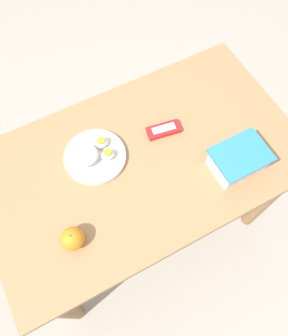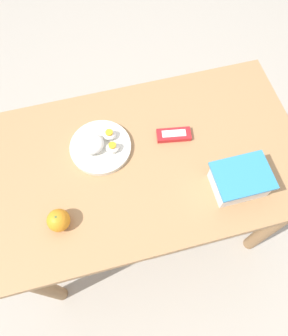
# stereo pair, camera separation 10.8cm
# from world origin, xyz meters

# --- Properties ---
(ground_plane) EXTENTS (10.00, 10.00, 0.00)m
(ground_plane) POSITION_xyz_m (0.00, 0.00, 0.00)
(ground_plane) COLOR #B2A899
(table) EXTENTS (1.11, 0.65, 0.72)m
(table) POSITION_xyz_m (0.00, 0.00, 0.60)
(table) COLOR #AD7F51
(table) RESTS_ON ground_plane
(food_container) EXTENTS (0.18, 0.14, 0.09)m
(food_container) POSITION_xyz_m (-0.27, 0.17, 0.76)
(food_container) COLOR white
(food_container) RESTS_ON table
(orange_fruit) EXTENTS (0.07, 0.07, 0.07)m
(orange_fruit) POSITION_xyz_m (0.32, 0.15, 0.76)
(orange_fruit) COLOR orange
(orange_fruit) RESTS_ON table
(rice_plate) EXTENTS (0.21, 0.21, 0.07)m
(rice_plate) POSITION_xyz_m (0.15, -0.08, 0.74)
(rice_plate) COLOR silver
(rice_plate) RESTS_ON table
(candy_bar) EXTENTS (0.13, 0.07, 0.02)m
(candy_bar) POSITION_xyz_m (-0.12, -0.07, 0.73)
(candy_bar) COLOR red
(candy_bar) RESTS_ON table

